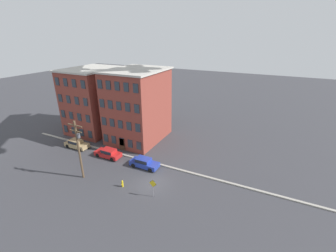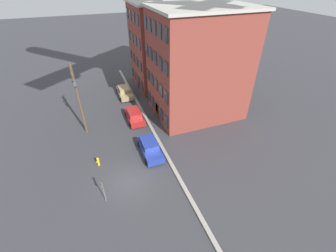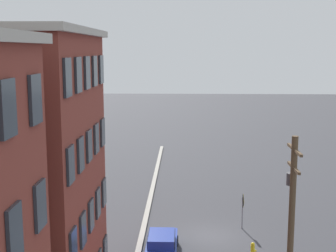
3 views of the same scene
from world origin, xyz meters
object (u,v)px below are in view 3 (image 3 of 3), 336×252
object	(u,v)px
utility_pole	(291,218)
fire_hydrant	(253,250)
caution_sign	(243,205)
car_blue	(162,244)

from	to	relation	value
utility_pole	fire_hydrant	distance (m)	7.54
caution_sign	utility_pole	size ratio (longest dim) A/B	0.29
caution_sign	utility_pole	distance (m)	11.22
caution_sign	fire_hydrant	world-z (taller)	caution_sign
utility_pole	fire_hydrant	world-z (taller)	utility_pole
car_blue	utility_pole	distance (m)	9.55
car_blue	fire_hydrant	bearing A→B (deg)	-90.46
caution_sign	fire_hydrant	xyz separation A→B (m)	(-4.59, -0.04, -1.17)
caution_sign	utility_pole	bearing A→B (deg)	-176.14
utility_pole	fire_hydrant	bearing A→B (deg)	6.32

